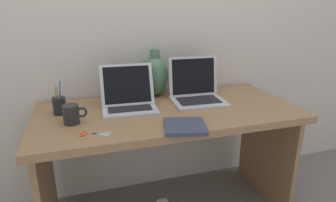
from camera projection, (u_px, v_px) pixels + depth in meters
name	position (u px, v px, depth m)	size (l,w,h in m)	color
back_wall	(150.00, 17.00, 1.86)	(4.40, 0.04, 2.40)	beige
desk	(168.00, 133.00, 1.72)	(1.47, 0.68, 0.71)	olive
laptop_left	(128.00, 97.00, 1.67)	(0.32, 0.27, 0.24)	#B2B2B7
laptop_right	(196.00, 90.00, 1.81)	(0.33, 0.28, 0.26)	#B2B2B7
green_vase	(155.00, 75.00, 1.88)	(0.17, 0.17, 0.30)	#47704C
notebook_stack	(185.00, 126.00, 1.42)	(0.20, 0.20, 0.02)	#33384C
coffee_mug	(72.00, 114.00, 1.46)	(0.12, 0.08, 0.10)	black
pen_cup	(59.00, 105.00, 1.59)	(0.07, 0.07, 0.18)	black
scissors	(89.00, 134.00, 1.35)	(0.15, 0.09, 0.01)	#B7B7BC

